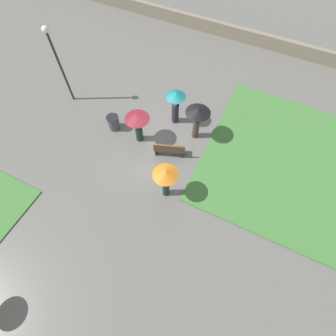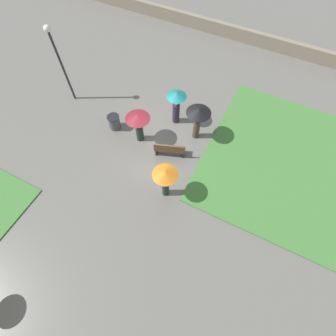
% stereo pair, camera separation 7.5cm
% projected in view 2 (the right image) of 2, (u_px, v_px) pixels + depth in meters
% --- Properties ---
extents(ground_plane, '(90.00, 90.00, 0.00)m').
position_uv_depth(ground_plane, '(157.00, 141.00, 13.53)').
color(ground_plane, '#66635E').
extents(lawn_patch_near, '(9.59, 8.41, 0.06)m').
position_uv_depth(lawn_patch_near, '(307.00, 170.00, 12.59)').
color(lawn_patch_near, '#427A38').
rests_on(lawn_patch_near, ground_plane).
extents(parapet_wall, '(45.00, 0.35, 0.88)m').
position_uv_depth(parapet_wall, '(227.00, 30.00, 17.88)').
color(parapet_wall, gray).
rests_on(parapet_wall, ground_plane).
extents(park_bench, '(1.56, 0.92, 0.90)m').
position_uv_depth(park_bench, '(170.00, 149.00, 12.69)').
color(park_bench, brown).
rests_on(park_bench, ground_plane).
extents(lamp_post, '(0.32, 0.32, 4.29)m').
position_uv_depth(lamp_post, '(58.00, 56.00, 12.78)').
color(lamp_post, '#2D2D30').
rests_on(lamp_post, ground_plane).
extents(trash_bin, '(0.64, 0.64, 0.80)m').
position_uv_depth(trash_bin, '(114.00, 122.00, 13.67)').
color(trash_bin, '#4C4C51').
rests_on(trash_bin, ground_plane).
extents(crowd_person_black, '(1.20, 1.20, 2.01)m').
position_uv_depth(crowd_person_black, '(198.00, 116.00, 12.38)').
color(crowd_person_black, '#47382D').
rests_on(crowd_person_black, ground_plane).
extents(crowd_person_orange, '(1.09, 1.09, 1.94)m').
position_uv_depth(crowd_person_orange, '(165.00, 177.00, 10.73)').
color(crowd_person_orange, '#1E3328').
rests_on(crowd_person_orange, ground_plane).
extents(crowd_person_maroon, '(1.20, 1.20, 1.77)m').
position_uv_depth(crowd_person_maroon, '(138.00, 122.00, 12.49)').
color(crowd_person_maroon, '#1E3328').
rests_on(crowd_person_maroon, ground_plane).
extents(crowd_person_teal, '(0.99, 0.99, 2.00)m').
position_uv_depth(crowd_person_teal, '(176.00, 103.00, 13.09)').
color(crowd_person_teal, '#2D2333').
rests_on(crowd_person_teal, ground_plane).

